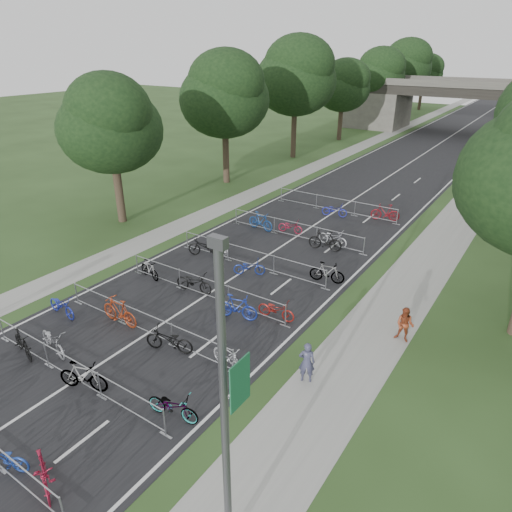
{
  "coord_description": "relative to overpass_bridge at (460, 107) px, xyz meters",
  "views": [
    {
      "loc": [
        12.89,
        -3.66,
        11.21
      ],
      "look_at": [
        0.79,
        14.4,
        1.1
      ],
      "focal_mm": 32.0,
      "sensor_mm": 36.0,
      "label": 1
    }
  ],
  "objects": [
    {
      "name": "tree_left_3",
      "position": [
        -11.39,
        -13.07,
        2.96
      ],
      "size": [
        6.72,
        6.72,
        10.25
      ],
      "color": "#33261C",
      "rests_on": "ground"
    },
    {
      "name": "bike_3",
      "position": [
        3.18,
        -64.6,
        -2.98
      ],
      "size": [
        1.87,
        1.28,
        1.1
      ],
      "primitive_type": "imported",
      "rotation": [
        0.0,
        0.0,
        1.1
      ],
      "color": "maroon",
      "rests_on": "ground"
    },
    {
      "name": "bike_7",
      "position": [
        4.29,
        -60.69,
        -3.03
      ],
      "size": [
        1.99,
        0.98,
        1.0
      ],
      "primitive_type": "imported",
      "rotation": [
        0.0,
        0.0,
        1.74
      ],
      "color": "#A0A2A7",
      "rests_on": "ground"
    },
    {
      "name": "bike_6",
      "position": [
        0.7,
        -61.44,
        -2.96
      ],
      "size": [
        1.98,
        1.15,
        1.15
      ],
      "primitive_type": "imported",
      "rotation": [
        0.0,
        0.0,
        1.91
      ],
      "color": "#A0A2A7",
      "rests_on": "ground"
    },
    {
      "name": "tree_left_4",
      "position": [
        -11.39,
        -1.07,
        3.77
      ],
      "size": [
        7.56,
        7.56,
        11.53
      ],
      "color": "#33261C",
      "rests_on": "ground"
    },
    {
      "name": "tree_left_2",
      "position": [
        -11.39,
        -25.07,
        4.58
      ],
      "size": [
        8.4,
        8.4,
        12.81
      ],
      "color": "#33261C",
      "rests_on": "ground"
    },
    {
      "name": "bike_14",
      "position": [
        2.47,
        -54.66,
        -2.94
      ],
      "size": [
        2.05,
        1.02,
        1.19
      ],
      "primitive_type": "imported",
      "rotation": [
        0.0,
        0.0,
        1.82
      ],
      "color": "navy",
      "rests_on": "ground"
    },
    {
      "name": "bike_27",
      "position": [
        3.65,
        -38.7,
        -2.94
      ],
      "size": [
        2.05,
        1.05,
        1.18
      ],
      "primitive_type": "imported",
      "rotation": [
        0.0,
        0.0,
        4.97
      ],
      "color": "maroon",
      "rests_on": "ground"
    },
    {
      "name": "bike_15",
      "position": [
        3.95,
        -53.69,
        -3.06
      ],
      "size": [
        1.84,
        0.79,
        0.94
      ],
      "primitive_type": "imported",
      "rotation": [
        0.0,
        0.0,
        1.67
      ],
      "color": "maroon",
      "rests_on": "ground"
    },
    {
      "name": "road",
      "position": [
        0.0,
        -15.0,
        -3.53
      ],
      "size": [
        11.0,
        140.0,
        0.01
      ],
      "primitive_type": "cube",
      "color": "black",
      "rests_on": "ground"
    },
    {
      "name": "bike_26",
      "position": [
        0.37,
        -39.9,
        -3.05
      ],
      "size": [
        1.92,
        0.98,
        0.96
      ],
      "primitive_type": "imported",
      "rotation": [
        0.0,
        0.0,
        1.77
      ],
      "color": "#1B2198",
      "rests_on": "ground"
    },
    {
      "name": "sidewalk_left",
      "position": [
        -7.5,
        -15.0,
        -3.53
      ],
      "size": [
        2.0,
        140.0,
        0.01
      ],
      "primitive_type": "cube",
      "color": "gray",
      "rests_on": "ground"
    },
    {
      "name": "bike_16",
      "position": [
        -2.93,
        -50.26,
        -2.97
      ],
      "size": [
        2.27,
        1.5,
        1.13
      ],
      "primitive_type": "imported",
      "rotation": [
        0.0,
        0.0,
        5.1
      ],
      "color": "black",
      "rests_on": "ground"
    },
    {
      "name": "bike_19",
      "position": [
        4.3,
        -49.27,
        -2.98
      ],
      "size": [
        1.91,
        0.89,
        1.1
      ],
      "primitive_type": "imported",
      "rotation": [
        0.0,
        0.0,
        1.78
      ],
      "color": "#A0A2A7",
      "rests_on": "ground"
    },
    {
      "name": "bike_20",
      "position": [
        -2.6,
        -45.0,
        -2.93
      ],
      "size": [
        2.05,
        0.79,
        1.2
      ],
      "primitive_type": "imported",
      "rotation": [
        0.0,
        0.0,
        1.45
      ],
      "color": "navy",
      "rests_on": "ground"
    },
    {
      "name": "bike_13",
      "position": [
        -0.72,
        -53.86,
        -3.0
      ],
      "size": [
        2.1,
        0.97,
        1.07
      ],
      "primitive_type": "imported",
      "rotation": [
        0.0,
        0.0,
        1.7
      ],
      "color": "black",
      "rests_on": "ground"
    },
    {
      "name": "tree_left_6",
      "position": [
        -11.39,
        22.93,
        2.96
      ],
      "size": [
        6.72,
        6.72,
        10.25
      ],
      "color": "#33261C",
      "rests_on": "ground"
    },
    {
      "name": "tree_left_0",
      "position": [
        -11.39,
        -49.07,
        2.96
      ],
      "size": [
        6.72,
        6.72,
        10.25
      ],
      "color": "#33261C",
      "rests_on": "ground"
    },
    {
      "name": "bike_22",
      "position": [
        2.42,
        -45.63,
        -2.92
      ],
      "size": [
        2.11,
        0.9,
        1.23
      ],
      "primitive_type": "imported",
      "rotation": [
        0.0,
        0.0,
        4.87
      ],
      "color": "black",
      "rests_on": "ground"
    },
    {
      "name": "bike_11",
      "position": [
        4.3,
        -57.71,
        -3.0
      ],
      "size": [
        1.83,
        0.87,
        1.06
      ],
      "primitive_type": "imported",
      "rotation": [
        0.0,
        0.0,
        1.35
      ],
      "color": "#BABBC2",
      "rests_on": "ground"
    },
    {
      "name": "bike_4",
      "position": [
        -2.94,
        -61.51,
        -2.99
      ],
      "size": [
        1.88,
        0.91,
        1.09
      ],
      "primitive_type": "imported",
      "rotation": [
        0.0,
        0.0,
        1.34
      ],
      "color": "black",
      "rests_on": "ground"
    },
    {
      "name": "bike_12",
      "position": [
        -3.65,
        -54.03,
        -3.03
      ],
      "size": [
        1.72,
        0.83,
        1.0
      ],
      "primitive_type": "imported",
      "rotation": [
        0.0,
        0.0,
        1.34
      ],
      "color": "#A0A2A7",
      "rests_on": "ground"
    },
    {
      "name": "bike_2",
      "position": [
        1.6,
        -64.93,
        -3.08
      ],
      "size": [
        1.81,
        1.23,
        0.9
      ],
      "primitive_type": "imported",
      "rotation": [
        0.0,
        0.0,
        5.12
      ],
      "color": "#1C3B9A",
      "rests_on": "ground"
    },
    {
      "name": "bike_9",
      "position": [
        -1.54,
        -57.85,
        -2.91
      ],
      "size": [
        2.09,
        0.59,
        1.25
      ],
      "primitive_type": "imported",
      "rotation": [
        0.0,
        0.0,
        4.71
      ],
      "color": "#9B3416",
      "rests_on": "ground"
    },
    {
      "name": "barrier_row_5",
      "position": [
        0.0,
        -45.0,
        -2.99
      ],
      "size": [
        9.7,
        0.08,
        1.1
      ],
      "color": "#A0A2A7",
      "rests_on": "ground"
    },
    {
      "name": "bike_10",
      "position": [
        1.66,
        -58.12,
        -3.0
      ],
      "size": [
        2.16,
        1.28,
        1.07
      ],
      "primitive_type": "imported",
      "rotation": [
        0.0,
        0.0,
        5.01
      ],
      "color": "black",
      "rests_on": "ground"
    },
    {
      "name": "barrier_row_3",
      "position": [
        0.0,
        -54.0,
        -2.99
      ],
      "size": [
        9.7,
        0.08,
        1.1
      ],
      "color": "#A0A2A7",
      "rests_on": "ground"
    },
    {
      "name": "lamppost",
      "position": [
        8.33,
        -63.0,
        0.75
      ],
      "size": [
        0.61,
        0.65,
        8.21
      ],
      "color": "#4C4C51",
      "rests_on": "ground"
    },
    {
      "name": "barrier_row_1",
      "position": [
        0.0,
        -61.4,
        -2.99
      ],
      "size": [
        9.7,
        0.08,
        1.1
      ],
      "color": "#A0A2A7",
      "rests_on": "ground"
    },
    {
      "name": "bike_23",
      "position": [
        2.51,
        -44.75,
        -3.02
      ],
      "size": [
        2.0,
        0.85,
        1.02
      ],
      "primitive_type": "imported",
      "rotation": [
        0.0,
        0.0,
        1.48
      ],
      "color": "#BABBC3",
      "rests_on": "ground"
    },
    {
      "name": "tree_left_5",
      "position": [
        -11.39,
        10.93,
        4.58
      ],
      "size": [
        8.4,
        8.4,
        12.81
      ],
      "color": "#33261C",
      "rests_on": "ground"
    },
    {
      "name": "overpass_bridge",
      "position": [
        0.0,
        0.0,
        0.0
      ],
      "size": [
        31.0,
        8.0,
        7.05
      ],
      "color": "#4C4944",
      "rests_on": "ground"
    },
    {
      "name": "bike_21",
      "position": [
        -0.67,
        -44.4,
        -3.09
      ],
      "size": [
        1.75,
        0.79,
        0.89
      ],
      "primitive_type": "imported",
      "rotation": [
        0.0,
        0.0,
        1.69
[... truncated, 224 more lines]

